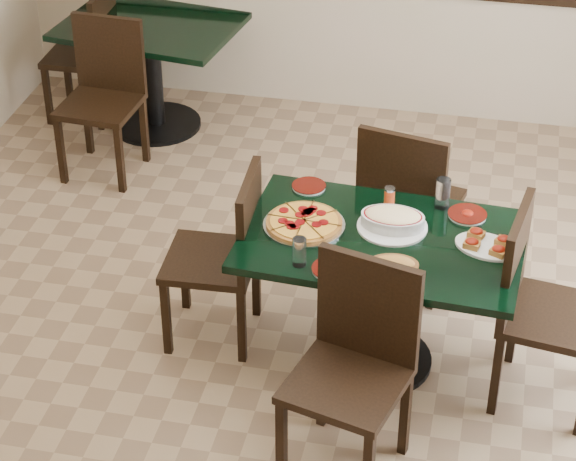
% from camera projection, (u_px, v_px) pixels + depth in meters
% --- Properties ---
extents(floor, '(5.50, 5.50, 0.00)m').
position_uv_depth(floor, '(303.00, 354.00, 5.69)').
color(floor, '#896F4F').
rests_on(floor, ground).
extents(room_shell, '(5.50, 5.50, 5.50)m').
position_uv_depth(room_shell, '(544.00, 22.00, 6.26)').
color(room_shell, silver).
rests_on(room_shell, floor).
extents(main_table, '(1.35, 0.92, 0.75)m').
position_uv_depth(main_table, '(381.00, 269.00, 5.33)').
color(main_table, black).
rests_on(main_table, floor).
extents(back_table, '(1.22, 0.96, 0.75)m').
position_uv_depth(back_table, '(152.00, 56.00, 7.42)').
color(back_table, black).
rests_on(back_table, floor).
extents(chair_far, '(0.56, 0.56, 1.01)m').
position_uv_depth(chair_far, '(407.00, 199.00, 5.85)').
color(chair_far, black).
rests_on(chair_far, floor).
extents(chair_near, '(0.58, 0.58, 1.00)m').
position_uv_depth(chair_near, '(356.00, 356.00, 4.80)').
color(chair_near, black).
rests_on(chair_near, floor).
extents(chair_right, '(0.53, 0.53, 1.00)m').
position_uv_depth(chair_right, '(536.00, 298.00, 5.14)').
color(chair_right, black).
rests_on(chair_right, floor).
extents(chair_left, '(0.46, 0.46, 0.95)m').
position_uv_depth(chair_left, '(228.00, 249.00, 5.53)').
color(chair_left, black).
rests_on(chair_left, floor).
extents(back_chair_near, '(0.49, 0.49, 0.98)m').
position_uv_depth(back_chair_near, '(105.00, 87.00, 6.97)').
color(back_chair_near, black).
rests_on(back_chair_near, floor).
extents(back_chair_left, '(0.43, 0.43, 0.92)m').
position_uv_depth(back_chair_left, '(90.00, 47.00, 7.56)').
color(back_chair_left, black).
rests_on(back_chair_left, floor).
extents(pepperoni_pizza, '(0.39, 0.39, 0.04)m').
position_uv_depth(pepperoni_pizza, '(304.00, 223.00, 5.30)').
color(pepperoni_pizza, silver).
rests_on(pepperoni_pizza, main_table).
extents(lasagna_casserole, '(0.33, 0.33, 0.09)m').
position_uv_depth(lasagna_casserole, '(393.00, 220.00, 5.27)').
color(lasagna_casserole, silver).
rests_on(lasagna_casserole, main_table).
extents(bread_basket, '(0.25, 0.19, 0.10)m').
position_uv_depth(bread_basket, '(393.00, 267.00, 4.96)').
color(bread_basket, brown).
rests_on(bread_basket, main_table).
extents(bruschetta_platter, '(0.35, 0.29, 0.05)m').
position_uv_depth(bruschetta_platter, '(487.00, 244.00, 5.14)').
color(bruschetta_platter, silver).
rests_on(bruschetta_platter, main_table).
extents(side_plate_near, '(0.19, 0.19, 0.02)m').
position_uv_depth(side_plate_near, '(333.00, 269.00, 5.00)').
color(side_plate_near, silver).
rests_on(side_plate_near, main_table).
extents(side_plate_far_r, '(0.19, 0.19, 0.03)m').
position_uv_depth(side_plate_far_r, '(467.00, 214.00, 5.37)').
color(side_plate_far_r, silver).
rests_on(side_plate_far_r, main_table).
extents(side_plate_far_l, '(0.17, 0.17, 0.02)m').
position_uv_depth(side_plate_far_l, '(309.00, 186.00, 5.59)').
color(side_plate_far_l, silver).
rests_on(side_plate_far_l, main_table).
extents(napkin_setting, '(0.19, 0.19, 0.01)m').
position_uv_depth(napkin_setting, '(338.00, 274.00, 4.98)').
color(napkin_setting, silver).
rests_on(napkin_setting, main_table).
extents(water_glass_a, '(0.07, 0.07, 0.15)m').
position_uv_depth(water_glass_a, '(443.00, 193.00, 5.41)').
color(water_glass_a, silver).
rests_on(water_glass_a, main_table).
extents(water_glass_b, '(0.06, 0.06, 0.14)m').
position_uv_depth(water_glass_b, '(299.00, 252.00, 5.01)').
color(water_glass_b, silver).
rests_on(water_glass_b, main_table).
extents(pepper_shaker, '(0.05, 0.05, 0.09)m').
position_uv_depth(pepper_shaker, '(389.00, 196.00, 5.44)').
color(pepper_shaker, '#CF4C16').
rests_on(pepper_shaker, main_table).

